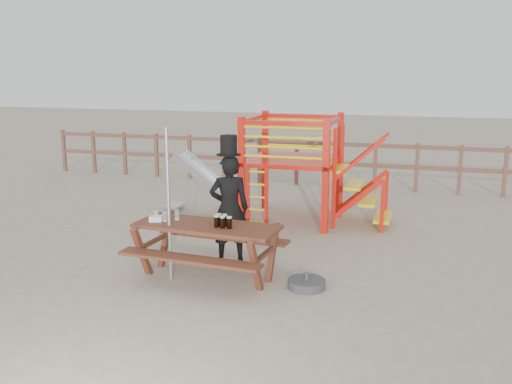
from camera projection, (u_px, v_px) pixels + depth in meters
name	position (u px, v px, depth m)	size (l,w,h in m)	color
ground	(220.00, 280.00, 8.18)	(60.00, 60.00, 0.00)	tan
back_fence	(316.00, 158.00, 14.56)	(15.09, 0.09, 1.20)	brown
playground_fort	(289.00, 167.00, 11.26)	(4.71, 1.84, 2.10)	red
picnic_table	(207.00, 244.00, 8.18)	(2.16, 1.57, 0.80)	brown
man_with_hat	(229.00, 206.00, 8.83)	(0.72, 0.61, 1.99)	black
metal_pole	(169.00, 205.00, 8.00)	(0.05, 0.05, 2.19)	#B2B2B7
parasol_base	(307.00, 284.00, 7.88)	(0.52, 0.52, 0.22)	#3C3C42
paper_bag	(156.00, 219.00, 8.28)	(0.18, 0.14, 0.08)	white
stout_pints	(222.00, 221.00, 7.97)	(0.27, 0.19, 0.17)	black
empty_glasses	(166.00, 216.00, 8.30)	(0.34, 0.21, 0.15)	silver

